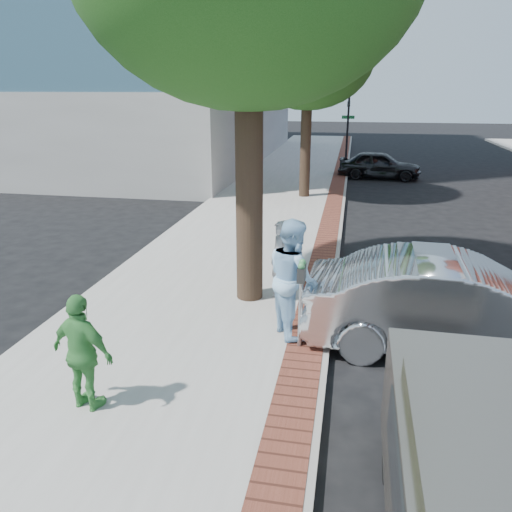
% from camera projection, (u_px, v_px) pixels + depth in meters
% --- Properties ---
extents(ground, '(120.00, 120.00, 0.00)m').
position_uv_depth(ground, '(262.00, 352.00, 8.27)').
color(ground, black).
rests_on(ground, ground).
extents(sidewalk, '(5.00, 60.00, 0.15)m').
position_uv_depth(sidewalk, '(260.00, 222.00, 15.95)').
color(sidewalk, '#9E9991').
rests_on(sidewalk, ground).
extents(brick_strip, '(0.60, 60.00, 0.01)m').
position_uv_depth(brick_strip, '(330.00, 223.00, 15.54)').
color(brick_strip, brown).
rests_on(brick_strip, sidewalk).
extents(curb, '(0.10, 60.00, 0.15)m').
position_uv_depth(curb, '(341.00, 226.00, 15.50)').
color(curb, gray).
rests_on(curb, ground).
extents(office_base, '(18.20, 22.20, 4.00)m').
position_uv_depth(office_base, '(117.00, 125.00, 30.42)').
color(office_base, gray).
rests_on(office_base, ground).
extents(signal_near, '(0.70, 0.15, 3.80)m').
position_uv_depth(signal_near, '(348.00, 124.00, 27.85)').
color(signal_near, black).
rests_on(signal_near, ground).
extents(tree_far, '(4.80, 4.80, 7.14)m').
position_uv_depth(tree_far, '(308.00, 54.00, 17.82)').
color(tree_far, black).
rests_on(tree_far, sidewalk).
extents(parking_meter, '(0.12, 0.32, 1.47)m').
position_uv_depth(parking_meter, '(301.00, 286.00, 7.83)').
color(parking_meter, gray).
rests_on(parking_meter, sidewalk).
extents(person_gray, '(0.64, 0.70, 1.60)m').
position_uv_depth(person_gray, '(280.00, 261.00, 9.74)').
color(person_gray, '#B8B8BD').
rests_on(person_gray, sidewalk).
extents(person_officer, '(1.13, 1.22, 2.01)m').
position_uv_depth(person_officer, '(293.00, 278.00, 8.31)').
color(person_officer, '#9BCBF0').
rests_on(person_officer, sidewalk).
extents(person_green, '(1.00, 0.61, 1.60)m').
position_uv_depth(person_green, '(83.00, 353.00, 6.36)').
color(person_green, '#459947').
rests_on(person_green, sidewalk).
extents(sedan_silver, '(4.95, 1.87, 1.61)m').
position_uv_depth(sedan_silver, '(457.00, 307.00, 8.04)').
color(sedan_silver, silver).
rests_on(sedan_silver, ground).
extents(bg_car, '(3.96, 1.84, 1.31)m').
position_uv_depth(bg_car, '(379.00, 165.00, 23.84)').
color(bg_car, black).
rests_on(bg_car, ground).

